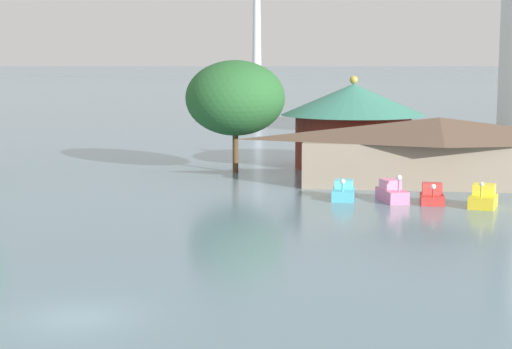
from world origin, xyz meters
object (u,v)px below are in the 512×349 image
object	(u,v)px
pedal_boat_cyan	(344,192)
pedal_boat_pink	(392,193)
green_roof_pavilion	(353,121)
pedal_boat_yellow	(483,198)
shoreline_tree_mid	(235,98)
pedal_boat_red	(432,196)
boathouse	(439,150)

from	to	relation	value
pedal_boat_cyan	pedal_boat_pink	size ratio (longest dim) A/B	0.90
pedal_boat_cyan	green_roof_pavilion	bearing A→B (deg)	-179.25
pedal_boat_cyan	pedal_boat_yellow	xyz separation A→B (m)	(8.81, -1.94, 0.07)
pedal_boat_cyan	pedal_boat_yellow	world-z (taller)	pedal_boat_yellow
green_roof_pavilion	shoreline_tree_mid	size ratio (longest dim) A/B	1.35
pedal_boat_cyan	green_roof_pavilion	xyz separation A→B (m)	(0.44, 16.52, 3.47)
shoreline_tree_mid	pedal_boat_yellow	bearing A→B (deg)	-38.01
pedal_boat_red	shoreline_tree_mid	size ratio (longest dim) A/B	0.25
pedal_boat_cyan	boathouse	bearing A→B (deg)	136.34
pedal_boat_pink	green_roof_pavilion	world-z (taller)	green_roof_pavilion
shoreline_tree_mid	boathouse	bearing A→B (deg)	-19.09
pedal_boat_pink	shoreline_tree_mid	world-z (taller)	shoreline_tree_mid
pedal_boat_pink	pedal_boat_cyan	bearing A→B (deg)	-116.55
pedal_boat_cyan	boathouse	size ratio (longest dim) A/B	0.13
pedal_boat_cyan	pedal_boat_red	size ratio (longest dim) A/B	1.25
pedal_boat_cyan	shoreline_tree_mid	bearing A→B (deg)	-140.67
pedal_boat_yellow	pedal_boat_red	bearing A→B (deg)	-92.43
pedal_boat_yellow	boathouse	bearing A→B (deg)	-151.07
pedal_boat_cyan	shoreline_tree_mid	size ratio (longest dim) A/B	0.31
pedal_boat_red	boathouse	world-z (taller)	boathouse
boathouse	green_roof_pavilion	distance (m)	11.88
boathouse	pedal_boat_yellow	bearing A→B (deg)	-76.55
pedal_boat_cyan	boathouse	world-z (taller)	boathouse
boathouse	shoreline_tree_mid	xyz separation A→B (m)	(-15.87, 5.49, 3.45)
pedal_boat_cyan	shoreline_tree_mid	xyz separation A→B (m)	(-9.10, 12.05, 5.61)
pedal_boat_red	boathouse	bearing A→B (deg)	173.45
pedal_boat_pink	pedal_boat_red	xyz separation A→B (m)	(2.56, -0.51, -0.07)
pedal_boat_red	pedal_boat_yellow	distance (m)	3.24
pedal_boat_cyan	green_roof_pavilion	distance (m)	16.88
pedal_boat_red	green_roof_pavilion	xyz separation A→B (m)	(-5.28, 17.46, 3.46)
pedal_boat_cyan	pedal_boat_red	distance (m)	5.80
pedal_boat_cyan	pedal_boat_pink	distance (m)	3.19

